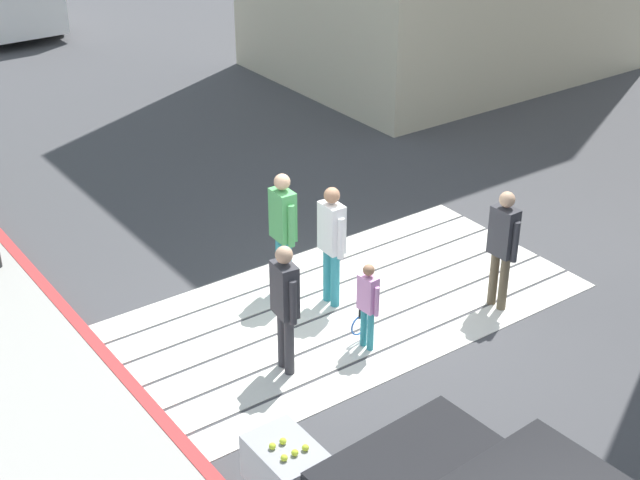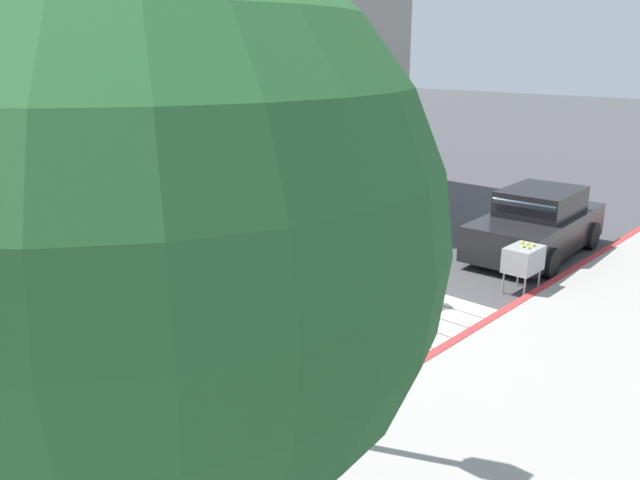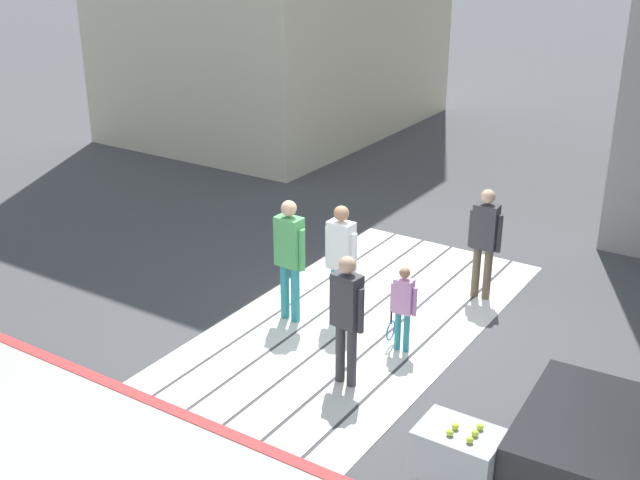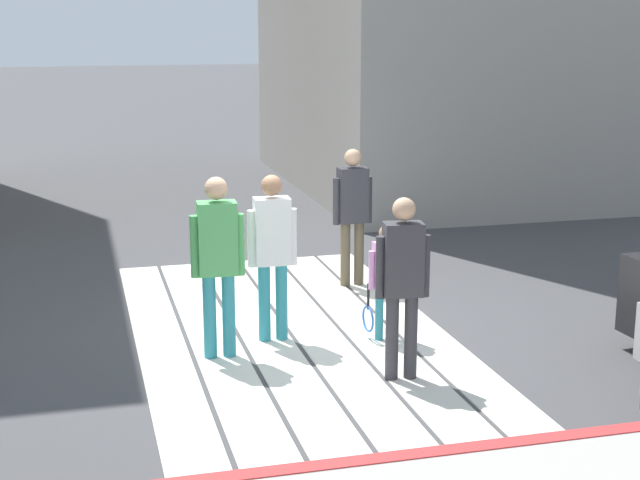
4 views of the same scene
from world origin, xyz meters
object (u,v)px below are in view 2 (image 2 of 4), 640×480
(pedestrian_teen_behind, at_px, (302,219))
(tennis_ball_cart, at_px, (523,259))
(car_parked_near_curb, at_px, (537,224))
(pedestrian_adult_trailing, at_px, (404,253))
(traffic_light_corner, at_px, (329,207))
(street_tree, at_px, (150,246))
(pedestrian_child_with_racket, at_px, (365,255))
(pedestrian_adult_lead, at_px, (309,258))
(pedestrian_adult_side, at_px, (318,248))

(pedestrian_teen_behind, bearing_deg, tennis_ball_cart, -160.24)
(car_parked_near_curb, xyz_separation_m, pedestrian_adult_trailing, (0.50, 4.64, 0.27))
(traffic_light_corner, height_order, tennis_ball_cart, traffic_light_corner)
(car_parked_near_curb, relative_size, pedestrian_adult_trailing, 2.54)
(street_tree, bearing_deg, traffic_light_corner, -64.41)
(street_tree, bearing_deg, pedestrian_child_with_racket, -58.86)
(tennis_ball_cart, height_order, pedestrian_adult_lead, pedestrian_adult_lead)
(pedestrian_adult_trailing, relative_size, pedestrian_child_with_racket, 1.41)
(pedestrian_adult_side, bearing_deg, pedestrian_teen_behind, -37.86)
(traffic_light_corner, distance_m, pedestrian_teen_behind, 7.44)
(pedestrian_adult_trailing, bearing_deg, pedestrian_child_with_racket, -10.20)
(pedestrian_adult_trailing, xyz_separation_m, pedestrian_adult_side, (1.37, 0.93, 0.02))
(pedestrian_adult_lead, distance_m, pedestrian_teen_behind, 2.95)
(tennis_ball_cart, distance_m, pedestrian_adult_lead, 4.38)
(street_tree, relative_size, pedestrian_child_with_racket, 4.35)
(car_parked_near_curb, relative_size, traffic_light_corner, 1.04)
(tennis_ball_cart, bearing_deg, pedestrian_teen_behind, 19.76)
(street_tree, xyz_separation_m, pedestrian_adult_lead, (4.59, -6.01, -2.57))
(street_tree, distance_m, pedestrian_child_with_racket, 9.52)
(pedestrian_adult_side, height_order, pedestrian_teen_behind, pedestrian_adult_side)
(traffic_light_corner, bearing_deg, pedestrian_teen_behind, -42.94)
(tennis_ball_cart, xyz_separation_m, pedestrian_adult_trailing, (1.40, 2.11, 0.31))
(pedestrian_adult_trailing, bearing_deg, pedestrian_adult_lead, 57.01)
(tennis_ball_cart, height_order, pedestrian_adult_side, pedestrian_adult_side)
(tennis_ball_cart, height_order, pedestrian_child_with_racket, pedestrian_child_with_racket)
(traffic_light_corner, distance_m, street_tree, 3.54)
(tennis_ball_cart, distance_m, pedestrian_adult_trailing, 2.55)
(pedestrian_teen_behind, relative_size, pedestrian_child_with_racket, 1.42)
(pedestrian_adult_lead, bearing_deg, car_parked_near_curb, -103.62)
(tennis_ball_cart, bearing_deg, street_tree, 102.76)
(tennis_ball_cart, height_order, pedestrian_adult_trailing, pedestrian_adult_trailing)
(street_tree, height_order, pedestrian_teen_behind, street_tree)
(car_parked_near_curb, relative_size, pedestrian_adult_side, 2.50)
(car_parked_near_curb, bearing_deg, pedestrian_adult_side, 71.48)
(pedestrian_child_with_racket, bearing_deg, pedestrian_adult_side, 76.51)
(traffic_light_corner, relative_size, pedestrian_adult_side, 2.41)
(tennis_ball_cart, relative_size, pedestrian_child_with_racket, 0.83)
(tennis_ball_cart, bearing_deg, pedestrian_child_with_racket, 37.39)
(pedestrian_adult_trailing, relative_size, pedestrian_teen_behind, 1.00)
(tennis_ball_cart, xyz_separation_m, pedestrian_adult_side, (2.77, 3.03, 0.33))
(pedestrian_adult_trailing, bearing_deg, pedestrian_adult_side, 34.08)
(pedestrian_child_with_racket, bearing_deg, car_parked_near_curb, -109.75)
(car_parked_near_curb, xyz_separation_m, traffic_light_corner, (-1.58, 9.04, 2.30))
(street_tree, distance_m, pedestrian_adult_lead, 7.99)
(pedestrian_adult_trailing, relative_size, pedestrian_adult_side, 0.98)
(tennis_ball_cart, distance_m, pedestrian_adult_side, 4.12)
(traffic_light_corner, bearing_deg, pedestrian_adult_trailing, -64.76)
(traffic_light_corner, xyz_separation_m, pedestrian_child_with_racket, (3.17, -4.60, -2.35))
(pedestrian_adult_side, bearing_deg, pedestrian_adult_trailing, -145.92)
(pedestrian_adult_side, distance_m, pedestrian_teen_behind, 2.27)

